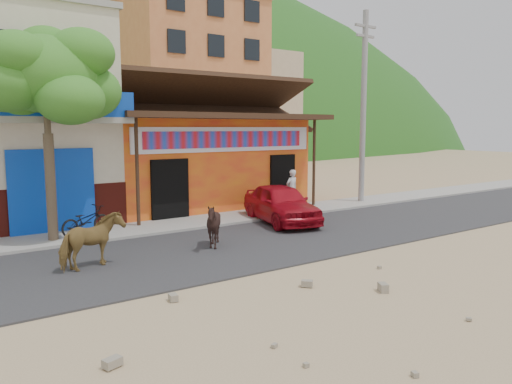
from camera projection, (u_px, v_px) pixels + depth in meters
ground at (311, 263)px, 12.13m from camera, size 120.00×120.00×0.00m
road at (252, 243)px, 14.15m from camera, size 60.00×5.00×0.04m
sidewalk at (194, 223)px, 16.98m from camera, size 60.00×2.00×0.12m
dance_club at (190, 163)px, 21.14m from camera, size 8.00×6.00×3.60m
apartment_front at (184, 90)px, 35.95m from camera, size 9.00×9.00×12.00m
apartment_rear at (242, 109)px, 46.09m from camera, size 8.00×8.00×10.00m
tree at (48, 133)px, 13.79m from camera, size 3.00×3.00×6.00m
utility_pole at (363, 108)px, 21.16m from camera, size 0.24×0.24×8.00m
cow_tan at (92, 241)px, 11.50m from camera, size 1.65×1.14×1.27m
cow_dark at (213, 225)px, 13.50m from camera, size 1.30×1.20×1.23m
red_car at (281, 203)px, 17.06m from camera, size 2.46×4.17×1.33m
scooter at (86, 221)px, 14.76m from camera, size 1.71×1.04×0.85m
pedestrian at (292, 189)px, 19.64m from camera, size 0.60×0.43×1.53m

